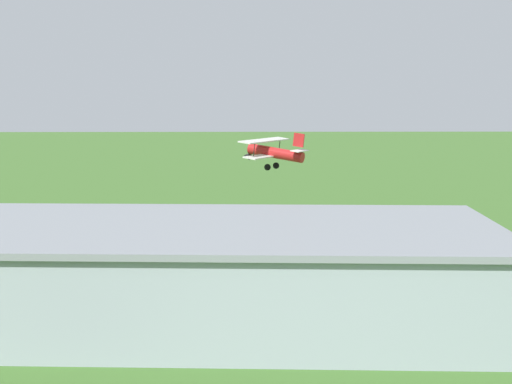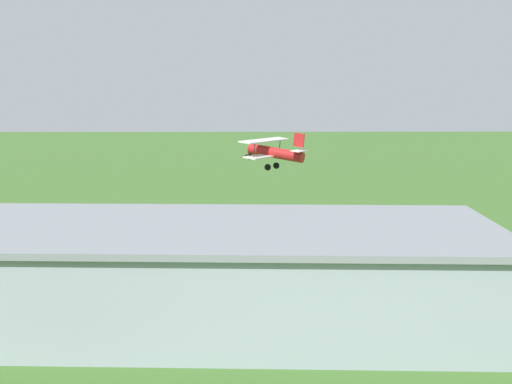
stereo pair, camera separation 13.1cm
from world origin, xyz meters
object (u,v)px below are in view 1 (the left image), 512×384
at_px(biplane, 273,152).
at_px(person_by_parked_cars, 275,243).
at_px(hangar, 208,272).
at_px(person_walking_on_apron, 432,250).
at_px(person_near_hangar_door, 31,250).
at_px(person_watching_takeoff, 17,247).
at_px(person_crossing_taxiway, 166,245).

height_order(biplane, person_by_parked_cars, biplane).
height_order(hangar, person_walking_on_apron, hangar).
distance_m(person_near_hangar_door, person_walking_on_apron, 31.79).
bearing_deg(biplane, person_walking_on_apron, 127.38).
height_order(person_watching_takeoff, person_by_parked_cars, person_watching_takeoff).
relative_size(person_watching_takeoff, person_crossing_taxiway, 1.08).
relative_size(hangar, person_near_hangar_door, 21.25).
distance_m(person_by_parked_cars, person_walking_on_apron, 12.69).
distance_m(person_by_parked_cars, person_near_hangar_door, 19.57).
height_order(hangar, person_by_parked_cars, hangar).
height_order(person_watching_takeoff, person_walking_on_apron, person_watching_takeoff).
bearing_deg(person_crossing_taxiway, hangar, 103.22).
bearing_deg(person_crossing_taxiway, person_watching_takeoff, 4.90).
xyz_separation_m(person_crossing_taxiway, person_near_hangar_door, (10.50, 1.83, -0.01)).
bearing_deg(person_watching_takeoff, person_near_hangar_door, 148.43).
bearing_deg(hangar, person_walking_on_apron, -137.55).
distance_m(person_crossing_taxiway, person_by_parked_cars, 8.95).
height_order(hangar, person_watching_takeoff, hangar).
relative_size(person_crossing_taxiway, person_near_hangar_door, 1.01).
distance_m(hangar, person_walking_on_apron, 23.18).
bearing_deg(person_watching_takeoff, hangar, 133.32).
bearing_deg(person_by_parked_cars, person_watching_takeoff, 4.14).
distance_m(hangar, person_watching_takeoff, 23.49).
height_order(hangar, biplane, biplane).
bearing_deg(hangar, person_near_hangar_door, -47.74).
xyz_separation_m(person_watching_takeoff, person_walking_on_apron, (-33.10, 1.45, -0.09)).
height_order(person_crossing_taxiway, person_walking_on_apron, person_crossing_taxiway).
relative_size(person_watching_takeoff, person_near_hangar_door, 1.09).
bearing_deg(person_walking_on_apron, hangar, 42.45).
bearing_deg(person_near_hangar_door, person_by_parked_cars, -173.21).
bearing_deg(person_watching_takeoff, person_walking_on_apron, 177.49).
height_order(biplane, person_watching_takeoff, biplane).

